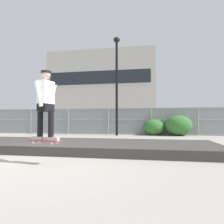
# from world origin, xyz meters

# --- Properties ---
(ground_plane) EXTENTS (120.00, 120.00, 0.00)m
(ground_plane) POSITION_xyz_m (0.00, 0.00, 0.00)
(ground_plane) COLOR #9E998E
(gravel_berm) EXTENTS (10.08, 2.87, 0.27)m
(gravel_berm) POSITION_xyz_m (0.00, 2.18, 0.13)
(gravel_berm) COLOR #3D3A38
(gravel_berm) RESTS_ON ground_plane
(skateboard) EXTENTS (0.82, 0.34, 0.07)m
(skateboard) POSITION_xyz_m (0.47, -0.12, 0.53)
(skateboard) COLOR #B22D2D
(skater) EXTENTS (0.73, 0.61, 1.66)m
(skater) POSITION_xyz_m (0.47, -0.12, 1.47)
(skater) COLOR #B2ADA8
(skater) RESTS_ON skateboard
(chain_fence) EXTENTS (18.15, 0.06, 1.85)m
(chain_fence) POSITION_xyz_m (-0.00, 9.62, 0.93)
(chain_fence) COLOR gray
(chain_fence) RESTS_ON ground_plane
(street_lamp) EXTENTS (0.44, 0.44, 6.54)m
(street_lamp) POSITION_xyz_m (0.77, 8.65, 4.09)
(street_lamp) COLOR black
(street_lamp) RESTS_ON ground_plane
(parked_car_near) EXTENTS (4.51, 2.18, 1.66)m
(parked_car_near) POSITION_xyz_m (-4.31, 13.13, 0.84)
(parked_car_near) COLOR maroon
(parked_car_near) RESTS_ON ground_plane
(library_building) EXTENTS (21.19, 13.87, 14.53)m
(library_building) POSITION_xyz_m (-6.50, 39.28, 7.27)
(library_building) COLOR #B2AFA8
(library_building) RESTS_ON ground_plane
(shrub_left) EXTENTS (1.37, 1.12, 1.06)m
(shrub_left) POSITION_xyz_m (3.15, 9.20, 0.53)
(shrub_left) COLOR #336B2D
(shrub_left) RESTS_ON ground_plane
(shrub_center) EXTENTS (1.71, 1.40, 1.32)m
(shrub_center) POSITION_xyz_m (4.72, 9.14, 0.66)
(shrub_center) COLOR #336B2D
(shrub_center) RESTS_ON ground_plane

